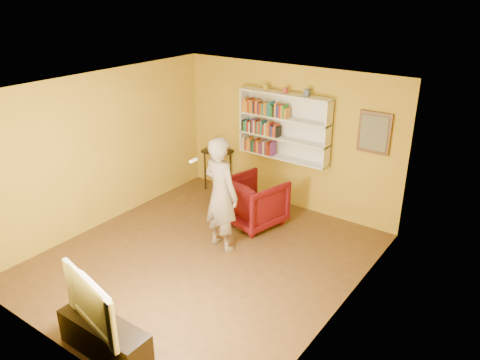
# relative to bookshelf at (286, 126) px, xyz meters

# --- Properties ---
(room_shell) EXTENTS (5.30, 5.80, 2.88)m
(room_shell) POSITION_rel_bookshelf_xyz_m (0.00, -2.41, -0.58)
(room_shell) COLOR #4E3419
(room_shell) RESTS_ON ground
(bookshelf) EXTENTS (1.80, 0.29, 1.23)m
(bookshelf) POSITION_rel_bookshelf_xyz_m (0.00, 0.00, 0.00)
(bookshelf) COLOR white
(bookshelf) RESTS_ON room_shell
(books_row_lower) EXTENTS (0.69, 0.19, 0.27)m
(books_row_lower) POSITION_rel_bookshelf_xyz_m (-0.50, -0.11, -0.46)
(books_row_lower) COLOR silver
(books_row_lower) RESTS_ON bookshelf
(books_row_middle) EXTENTS (0.79, 0.19, 0.27)m
(books_row_middle) POSITION_rel_bookshelf_xyz_m (-0.46, -0.11, -0.08)
(books_row_middle) COLOR black
(books_row_middle) RESTS_ON bookshelf
(books_row_upper) EXTENTS (0.96, 0.19, 0.26)m
(books_row_upper) POSITION_rel_bookshelf_xyz_m (-0.38, -0.11, 0.30)
(books_row_upper) COLOR #B97720
(books_row_upper) RESTS_ON bookshelf
(ornament_left) EXTENTS (0.07, 0.07, 0.10)m
(ornament_left) POSITION_rel_bookshelf_xyz_m (-0.40, -0.06, 0.67)
(ornament_left) COLOR gold
(ornament_left) RESTS_ON bookshelf
(ornament_centre) EXTENTS (0.07, 0.07, 0.10)m
(ornament_centre) POSITION_rel_bookshelf_xyz_m (0.01, -0.06, 0.67)
(ornament_centre) COLOR #A73937
(ornament_centre) RESTS_ON bookshelf
(ornament_right) EXTENTS (0.09, 0.09, 0.13)m
(ornament_right) POSITION_rel_bookshelf_xyz_m (0.43, -0.06, 0.68)
(ornament_right) COLOR #475776
(ornament_right) RESTS_ON bookshelf
(framed_painting) EXTENTS (0.55, 0.05, 0.70)m
(framed_painting) POSITION_rel_bookshelf_xyz_m (1.65, 0.05, 0.16)
(framed_painting) COLOR #503217
(framed_painting) RESTS_ON room_shell
(console_table) EXTENTS (0.53, 0.41, 0.87)m
(console_table) POSITION_rel_bookshelf_xyz_m (-1.49, -0.16, -0.88)
(console_table) COLOR black
(console_table) RESTS_ON ground
(ruby_lustre) EXTENTS (0.16, 0.16, 0.25)m
(ruby_lustre) POSITION_rel_bookshelf_xyz_m (-1.49, -0.16, -0.54)
(ruby_lustre) COLOR maroon
(ruby_lustre) RESTS_ON console_table
(armchair) EXTENTS (1.13, 1.15, 0.87)m
(armchair) POSITION_rel_bookshelf_xyz_m (-0.02, -0.98, -1.16)
(armchair) COLOR #45040D
(armchair) RESTS_ON ground
(person) EXTENTS (0.77, 0.58, 1.89)m
(person) POSITION_rel_bookshelf_xyz_m (-0.00, -1.96, -0.65)
(person) COLOR #746555
(person) RESTS_ON ground
(game_remote) EXTENTS (0.04, 0.15, 0.04)m
(game_remote) POSITION_rel_bookshelf_xyz_m (-0.26, -2.29, -0.03)
(game_remote) COLOR white
(game_remote) RESTS_ON person
(tv_cabinet) EXTENTS (1.24, 0.37, 0.44)m
(tv_cabinet) POSITION_rel_bookshelf_xyz_m (0.37, -4.66, -1.37)
(tv_cabinet) COLOR black
(tv_cabinet) RESTS_ON ground
(television) EXTENTS (1.14, 0.39, 0.65)m
(television) POSITION_rel_bookshelf_xyz_m (0.37, -4.66, -0.83)
(television) COLOR black
(television) RESTS_ON tv_cabinet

